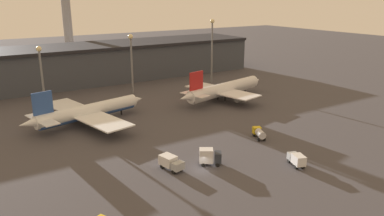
{
  "coord_description": "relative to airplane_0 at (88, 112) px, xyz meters",
  "views": [
    {
      "loc": [
        -40.9,
        -60.38,
        35.93
      ],
      "look_at": [
        12.33,
        23.74,
        6.0
      ],
      "focal_mm": 35.0,
      "sensor_mm": 36.0,
      "label": 1
    }
  ],
  "objects": [
    {
      "name": "airplane_1",
      "position": [
        49.28,
        -0.57,
        0.31
      ],
      "size": [
        42.96,
        29.53,
        12.23
      ],
      "rotation": [
        0.0,
        0.0,
        0.22
      ],
      "color": "silver",
      "rests_on": "ground"
    },
    {
      "name": "service_vehicle_3",
      "position": [
        13.82,
        -42.38,
        -1.44
      ],
      "size": [
        5.3,
        4.56,
        3.75
      ],
      "rotation": [
        0.0,
        0.0,
        -0.57
      ],
      "color": "#282D38",
      "rests_on": "ground"
    },
    {
      "name": "service_vehicle_0",
      "position": [
        5.53,
        -39.77,
        -1.82
      ],
      "size": [
        3.78,
        6.23,
        2.92
      ],
      "rotation": [
        0.0,
        0.0,
        -1.35
      ],
      "color": "#9EA3A8",
      "rests_on": "ground"
    },
    {
      "name": "lamp_post_2",
      "position": [
        25.06,
        24.64,
        11.06
      ],
      "size": [
        1.8,
        1.8,
        22.54
      ],
      "color": "slate",
      "rests_on": "ground"
    },
    {
      "name": "airplane_0",
      "position": [
        0.0,
        0.0,
        0.0
      ],
      "size": [
        39.42,
        38.75,
        11.73
      ],
      "rotation": [
        0.0,
        0.0,
        0.22
      ],
      "color": "white",
      "rests_on": "ground"
    },
    {
      "name": "service_vehicle_4",
      "position": [
        29.75,
        -53.09,
        -1.87
      ],
      "size": [
        3.66,
        5.39,
        2.83
      ],
      "rotation": [
        0.0,
        0.0,
        1.24
      ],
      "color": "#9EA3A8",
      "rests_on": "ground"
    },
    {
      "name": "terminal_building",
      "position": [
        10.99,
        55.26,
        4.47
      ],
      "size": [
        166.49,
        28.58,
        15.8
      ],
      "color": "#3D424C",
      "rests_on": "ground"
    },
    {
      "name": "ground",
      "position": [
        10.99,
        -43.95,
        -3.47
      ],
      "size": [
        600.0,
        600.0,
        0.0
      ],
      "primitive_type": "plane",
      "color": "#423F44"
    },
    {
      "name": "service_vehicle_2",
      "position": [
        33.99,
        -36.26,
        -1.93
      ],
      "size": [
        3.9,
        5.69,
        2.59
      ],
      "rotation": [
        0.0,
        0.0,
        1.17
      ],
      "color": "gold",
      "rests_on": "ground"
    },
    {
      "name": "lamp_post_1",
      "position": [
        -6.99,
        24.64,
        9.85
      ],
      "size": [
        1.8,
        1.8,
        20.38
      ],
      "color": "slate",
      "rests_on": "ground"
    },
    {
      "name": "control_tower",
      "position": [
        20.38,
        93.47,
        24.18
      ],
      "size": [
        9.0,
        9.0,
        47.96
      ],
      "color": "#99999E",
      "rests_on": "ground"
    },
    {
      "name": "lamp_post_3",
      "position": [
        61.64,
        24.64,
        13.42
      ],
      "size": [
        1.8,
        1.8,
        26.82
      ],
      "color": "slate",
      "rests_on": "ground"
    }
  ]
}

